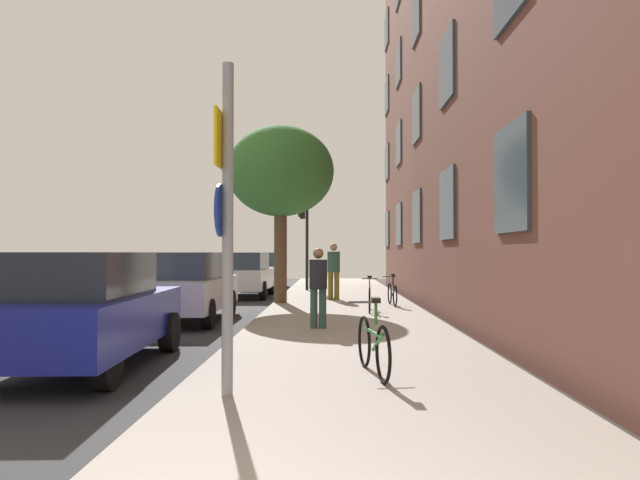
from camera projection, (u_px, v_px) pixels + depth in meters
name	position (u px, v px, depth m)	size (l,w,h in m)	color
ground_plane	(218.00, 311.00, 17.22)	(41.80, 41.80, 0.00)	#332D28
road_asphalt	(144.00, 310.00, 17.25)	(7.00, 38.00, 0.01)	#2D2D30
sidewalk	(344.00, 309.00, 17.16)	(4.20, 38.00, 0.12)	#9E9389
building_facade	(439.00, 3.00, 16.79)	(0.56, 27.00, 16.83)	brown
sign_post	(226.00, 213.00, 6.53)	(0.16, 0.60, 3.52)	gray
traffic_light	(305.00, 227.00, 24.88)	(0.43, 0.24, 3.72)	black
tree_near	(281.00, 172.00, 18.64)	(3.23, 3.23, 5.34)	brown
bicycle_0	(373.00, 344.00, 7.57)	(0.44, 1.71, 0.96)	black
bicycle_1	(370.00, 297.00, 15.82)	(0.42, 1.71, 0.92)	black
bicycle_2	(392.00, 293.00, 17.54)	(0.42, 1.60, 0.91)	black
pedestrian_0	(318.00, 282.00, 12.30)	(0.43, 0.43, 1.60)	#33594C
pedestrian_1	(334.00, 267.00, 19.83)	(0.42, 0.42, 1.80)	olive
car_0	(86.00, 309.00, 8.59)	(1.92, 4.49, 1.62)	navy
car_1	(183.00, 286.00, 14.43)	(1.95, 4.46, 1.62)	#B7B7BC
car_2	(246.00, 274.00, 22.43)	(1.82, 4.41, 1.62)	silver
car_3	(263.00, 270.00, 28.24)	(2.02, 4.39, 1.62)	silver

